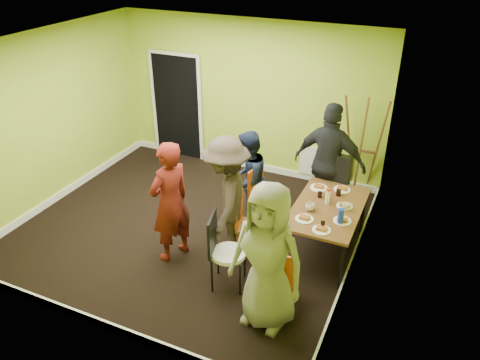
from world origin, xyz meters
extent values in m
plane|color=black|center=(0.00, 0.00, 0.00)|extent=(5.00, 5.00, 0.00)
cube|color=#9BB72F|center=(0.00, 2.25, 1.40)|extent=(5.00, 0.04, 2.80)
cube|color=#9BB72F|center=(0.00, -2.25, 1.40)|extent=(5.00, 0.04, 2.80)
cube|color=#9BB72F|center=(-2.50, 0.00, 1.40)|extent=(0.04, 4.50, 2.80)
cube|color=#9BB72F|center=(2.50, 0.00, 1.40)|extent=(0.04, 4.50, 2.80)
cube|color=white|center=(0.00, 0.00, 2.80)|extent=(5.00, 4.50, 0.04)
cube|color=black|center=(-1.50, 2.22, 1.02)|extent=(1.00, 0.05, 2.04)
cube|color=white|center=(1.30, 2.22, 0.40)|extent=(0.50, 0.04, 0.55)
cylinder|color=black|center=(1.66, -0.44, 0.35)|extent=(0.04, 0.04, 0.71)
cylinder|color=black|center=(2.44, -0.44, 0.35)|extent=(0.04, 0.04, 0.71)
cylinder|color=black|center=(1.66, 0.94, 0.35)|extent=(0.04, 0.04, 0.71)
cylinder|color=black|center=(2.44, 0.94, 0.35)|extent=(0.04, 0.04, 0.71)
cube|color=brown|center=(2.05, 0.25, 0.73)|extent=(0.90, 1.50, 0.04)
cylinder|color=#E95B15|center=(0.96, 0.57, 0.24)|extent=(0.03, 0.03, 0.49)
cylinder|color=#E95B15|center=(0.90, 0.21, 0.24)|extent=(0.03, 0.03, 0.49)
cylinder|color=#E95B15|center=(1.32, 0.52, 0.24)|extent=(0.03, 0.03, 0.49)
cylinder|color=#E95B15|center=(1.27, 0.16, 0.24)|extent=(0.03, 0.03, 0.49)
cube|color=brown|center=(1.11, 0.36, 0.49)|extent=(0.49, 0.49, 0.04)
cube|color=#E95B15|center=(0.91, 0.40, 0.78)|extent=(0.09, 0.41, 0.54)
cylinder|color=#E95B15|center=(0.92, -0.07, 0.22)|extent=(0.03, 0.03, 0.44)
cylinder|color=#E95B15|center=(0.98, -0.40, 0.22)|extent=(0.03, 0.03, 0.44)
cylinder|color=#E95B15|center=(1.24, -0.01, 0.22)|extent=(0.03, 0.03, 0.44)
cylinder|color=#E95B15|center=(1.30, -0.34, 0.22)|extent=(0.03, 0.03, 0.44)
cube|color=brown|center=(1.11, -0.20, 0.44)|extent=(0.45, 0.45, 0.04)
cube|color=#E95B15|center=(0.93, -0.24, 0.70)|extent=(0.09, 0.37, 0.49)
cylinder|color=#E95B15|center=(2.11, 1.01, 0.25)|extent=(0.03, 0.03, 0.51)
cylinder|color=#E95B15|center=(1.73, 1.06, 0.25)|extent=(0.03, 0.03, 0.51)
cylinder|color=#E95B15|center=(2.06, 0.63, 0.25)|extent=(0.03, 0.03, 0.51)
cylinder|color=#E95B15|center=(1.68, 0.68, 0.25)|extent=(0.03, 0.03, 0.51)
cube|color=brown|center=(1.90, 0.84, 0.51)|extent=(0.50, 0.50, 0.04)
cube|color=#E95B15|center=(1.92, 1.05, 0.81)|extent=(0.43, 0.09, 0.56)
cylinder|color=#E95B15|center=(1.71, -1.17, 0.20)|extent=(0.02, 0.02, 0.40)
cylinder|color=#E95B15|center=(2.02, -1.13, 0.20)|extent=(0.02, 0.02, 0.40)
cylinder|color=#E95B15|center=(1.67, -0.87, 0.20)|extent=(0.02, 0.02, 0.40)
cylinder|color=#E95B15|center=(1.97, -0.83, 0.20)|extent=(0.02, 0.02, 0.40)
cube|color=brown|center=(1.84, -1.00, 0.40)|extent=(0.41, 0.41, 0.04)
cube|color=#E95B15|center=(1.87, -1.17, 0.64)|extent=(0.34, 0.08, 0.45)
cylinder|color=black|center=(0.88, -0.81, 0.24)|extent=(0.03, 0.03, 0.48)
cylinder|color=black|center=(0.97, -1.16, 0.24)|extent=(0.03, 0.03, 0.48)
cylinder|color=black|center=(1.23, -0.72, 0.24)|extent=(0.03, 0.03, 0.48)
cylinder|color=black|center=(1.32, -1.07, 0.24)|extent=(0.03, 0.03, 0.48)
cylinder|color=white|center=(1.10, -0.94, 0.49)|extent=(0.45, 0.45, 0.05)
cube|color=black|center=(0.90, -0.99, 0.77)|extent=(0.13, 0.40, 0.53)
cylinder|color=brown|center=(1.91, 2.11, 0.90)|extent=(0.26, 0.42, 1.81)
cylinder|color=brown|center=(2.37, 2.11, 0.90)|extent=(0.26, 0.42, 1.81)
cylinder|color=brown|center=(2.14, 1.84, 0.90)|extent=(0.04, 0.41, 1.76)
cube|color=brown|center=(2.14, 2.05, 0.84)|extent=(0.49, 0.04, 0.04)
cylinder|color=white|center=(1.79, 0.70, 0.76)|extent=(0.26, 0.26, 0.01)
cylinder|color=white|center=(1.84, -0.18, 0.76)|extent=(0.24, 0.24, 0.01)
cylinder|color=white|center=(2.12, 0.79, 0.76)|extent=(0.24, 0.24, 0.01)
cylinder|color=white|center=(2.12, -0.33, 0.76)|extent=(0.24, 0.24, 0.01)
cylinder|color=white|center=(2.25, 0.35, 0.76)|extent=(0.22, 0.22, 0.01)
cylinder|color=white|center=(2.31, -0.02, 0.76)|extent=(0.24, 0.24, 0.01)
cylinder|color=white|center=(2.01, 0.34, 0.85)|extent=(0.07, 0.07, 0.20)
cylinder|color=#1732B3|center=(2.29, -0.08, 0.86)|extent=(0.08, 0.08, 0.22)
cylinder|color=#E95B15|center=(2.00, 0.47, 0.79)|extent=(0.04, 0.04, 0.08)
cylinder|color=black|center=(1.87, 0.45, 0.79)|extent=(0.06, 0.06, 0.08)
cylinder|color=black|center=(2.10, 0.61, 0.79)|extent=(0.07, 0.07, 0.09)
cylinder|color=black|center=(2.11, -0.27, 0.79)|extent=(0.06, 0.06, 0.09)
imported|color=white|center=(1.84, 0.07, 0.80)|extent=(0.12, 0.12, 0.10)
imported|color=white|center=(2.28, 0.28, 0.80)|extent=(0.10, 0.10, 0.09)
imported|color=#5A140F|center=(0.13, -0.71, 0.88)|extent=(0.61, 0.74, 1.76)
imported|color=black|center=(0.75, 0.46, 0.77)|extent=(0.63, 0.78, 1.54)
imported|color=#312821|center=(0.78, -0.32, 0.89)|extent=(0.94, 1.28, 1.78)
imported|color=black|center=(1.81, 1.16, 0.95)|extent=(1.15, 0.55, 1.91)
imported|color=gray|center=(1.77, -1.32, 0.92)|extent=(0.96, 0.69, 1.83)
camera|label=1|loc=(3.17, -5.21, 4.15)|focal=35.00mm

